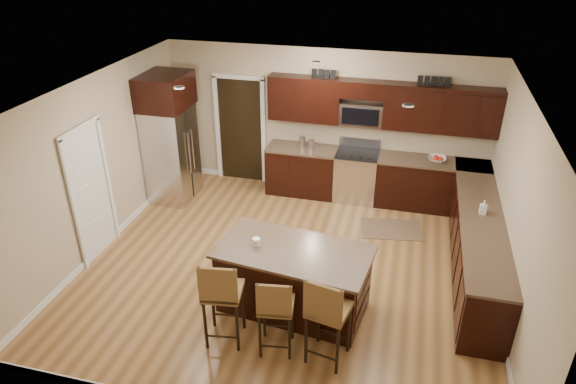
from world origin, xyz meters
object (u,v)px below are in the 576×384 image
(range, at_px, (356,175))
(refrigerator, at_px, (170,137))
(stool_left, at_px, (221,293))
(stool_right, at_px, (327,311))
(island, at_px, (294,281))
(stool_mid, at_px, (276,307))

(range, bearing_deg, refrigerator, -166.76)
(stool_left, height_order, stool_right, stool_left)
(range, xyz_separation_m, stool_left, (-1.06, -4.14, 0.29))
(island, distance_m, stool_left, 1.13)
(island, bearing_deg, stool_mid, -83.39)
(range, distance_m, refrigerator, 3.47)
(island, xyz_separation_m, refrigerator, (-2.91, 2.51, 0.78))
(island, relative_size, stool_left, 1.71)
(refrigerator, bearing_deg, island, -40.82)
(stool_mid, distance_m, refrigerator, 4.47)
(stool_left, height_order, stool_mid, stool_left)
(range, xyz_separation_m, island, (-0.39, -3.29, -0.04))
(island, bearing_deg, stool_right, -47.88)
(range, bearing_deg, stool_left, -104.34)
(island, height_order, stool_left, stool_left)
(range, distance_m, stool_right, 4.16)
(stool_mid, relative_size, stool_right, 0.90)
(island, bearing_deg, refrigerator, 146.44)
(range, relative_size, stool_left, 0.91)
(stool_left, bearing_deg, stool_right, -8.22)
(stool_mid, distance_m, stool_right, 0.61)
(island, xyz_separation_m, stool_mid, (-0.01, -0.84, 0.25))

